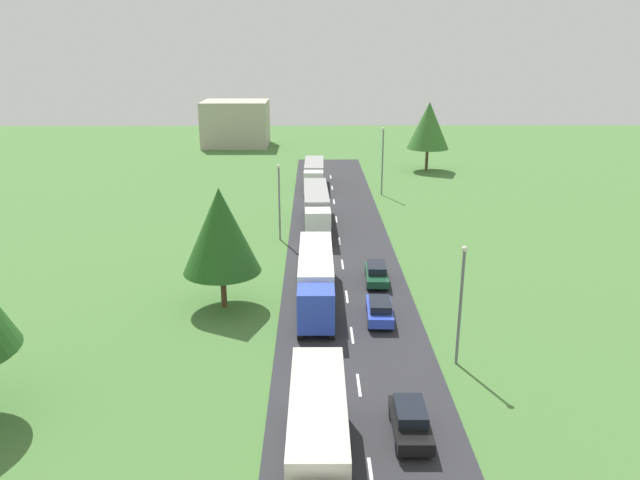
{
  "coord_description": "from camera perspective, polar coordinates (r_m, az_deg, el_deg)",
  "views": [
    {
      "loc": [
        -2.53,
        -6.64,
        18.38
      ],
      "look_at": [
        -1.96,
        44.75,
        1.84
      ],
      "focal_mm": 34.08,
      "sensor_mm": 36.0,
      "label": 1
    }
  ],
  "objects": [
    {
      "name": "road",
      "position": [
        36.24,
        3.54,
        -12.62
      ],
      "size": [
        10.0,
        140.0,
        0.06
      ],
      "primitive_type": "cube",
      "color": "#2B2B30",
      "rests_on": "ground"
    },
    {
      "name": "lane_marking_centre",
      "position": [
        32.43,
        4.12,
        -16.6
      ],
      "size": [
        0.16,
        121.19,
        0.01
      ],
      "color": "white",
      "rests_on": "road"
    },
    {
      "name": "truck_lead",
      "position": [
        27.37,
        -0.2,
        -18.56
      ],
      "size": [
        2.56,
        11.85,
        3.67
      ],
      "color": "white",
      "rests_on": "road"
    },
    {
      "name": "truck_second",
      "position": [
        44.95,
        -0.39,
        -3.39
      ],
      "size": [
        2.54,
        12.97,
        3.52
      ],
      "color": "blue",
      "rests_on": "road"
    },
    {
      "name": "truck_third",
      "position": [
        63.91,
        -0.35,
        3.17
      ],
      "size": [
        2.75,
        14.29,
        3.71
      ],
      "color": "white",
      "rests_on": "road"
    },
    {
      "name": "truck_fourth",
      "position": [
        81.25,
        -0.56,
        6.24
      ],
      "size": [
        2.64,
        11.8,
        3.42
      ],
      "color": "white",
      "rests_on": "road"
    },
    {
      "name": "car_second",
      "position": [
        31.28,
        8.49,
        -16.44
      ],
      "size": [
        1.81,
        4.19,
        1.55
      ],
      "color": "black",
      "rests_on": "road"
    },
    {
      "name": "car_third",
      "position": [
        42.62,
        5.62,
        -6.52
      ],
      "size": [
        1.92,
        4.37,
        1.54
      ],
      "color": "blue",
      "rests_on": "road"
    },
    {
      "name": "car_fourth",
      "position": [
        49.28,
        5.33,
        -3.09
      ],
      "size": [
        1.89,
        4.64,
        1.49
      ],
      "color": "#19472D",
      "rests_on": "road"
    },
    {
      "name": "lamppost_second",
      "position": [
        36.57,
        13.09,
        -5.43
      ],
      "size": [
        0.36,
        0.36,
        7.5
      ],
      "color": "slate",
      "rests_on": "ground"
    },
    {
      "name": "lamppost_third",
      "position": [
        59.09,
        -3.85,
        3.95
      ],
      "size": [
        0.36,
        0.36,
        7.53
      ],
      "color": "slate",
      "rests_on": "ground"
    },
    {
      "name": "lamppost_fourth",
      "position": [
        77.8,
        5.9,
        7.68
      ],
      "size": [
        0.36,
        0.36,
        8.62
      ],
      "color": "slate",
      "rests_on": "ground"
    },
    {
      "name": "tree_birch",
      "position": [
        43.56,
        -9.32,
        0.89
      ],
      "size": [
        5.62,
        5.62,
        8.95
      ],
      "color": "#513823",
      "rests_on": "ground"
    },
    {
      "name": "tree_maple",
      "position": [
        94.36,
        10.16,
        10.54
      ],
      "size": [
        6.34,
        6.34,
        10.34
      ],
      "color": "#513823",
      "rests_on": "ground"
    },
    {
      "name": "distant_building",
      "position": [
        118.36,
        -7.89,
        10.79
      ],
      "size": [
        12.17,
        10.66,
        8.39
      ],
      "primitive_type": "cube",
      "color": "#B2A899",
      "rests_on": "ground"
    }
  ]
}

